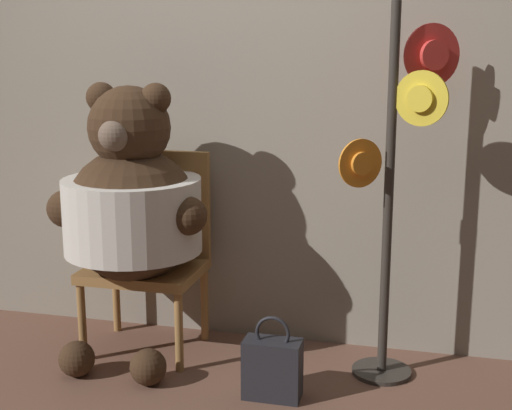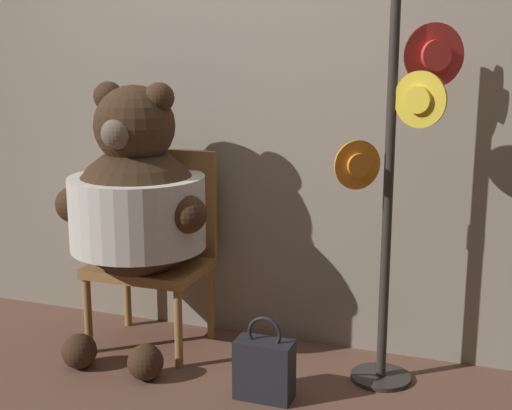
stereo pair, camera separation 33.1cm
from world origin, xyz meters
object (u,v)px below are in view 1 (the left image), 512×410
object	(u,v)px
teddy_bear	(132,206)
handbag_on_ground	(272,368)
chair	(150,246)
hat_display_rack	(398,180)

from	to	relation	value
teddy_bear	handbag_on_ground	bearing A→B (deg)	-19.46
chair	teddy_bear	xyz separation A→B (m)	(-0.02, -0.16, 0.24)
hat_display_rack	chair	bearing A→B (deg)	176.76
teddy_bear	handbag_on_ground	size ratio (longest dim) A/B	3.57
chair	hat_display_rack	size ratio (longest dim) A/B	0.59
chair	hat_display_rack	xyz separation A→B (m)	(1.23, -0.07, 0.41)
chair	teddy_bear	size ratio (longest dim) A/B	0.74
chair	handbag_on_ground	xyz separation A→B (m)	(0.74, -0.43, -0.39)
chair	handbag_on_ground	size ratio (longest dim) A/B	2.63
teddy_bear	hat_display_rack	bearing A→B (deg)	4.30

